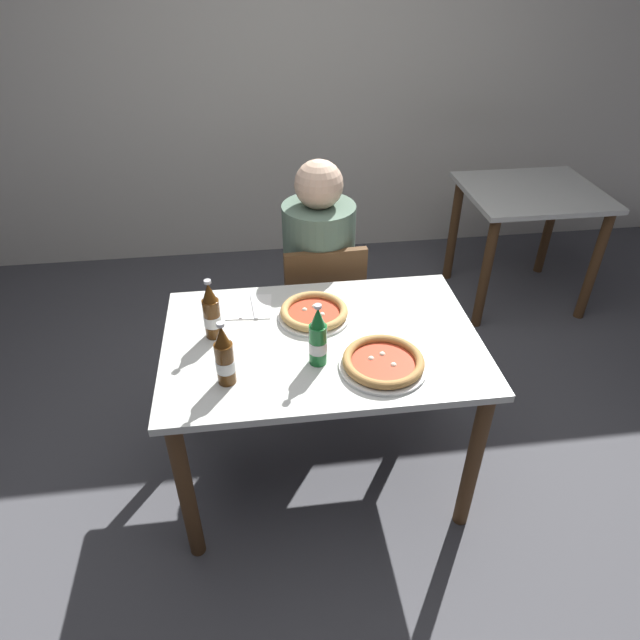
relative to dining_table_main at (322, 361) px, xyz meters
name	(u,v)px	position (x,y,z in m)	size (l,w,h in m)	color
ground_plane	(321,468)	(0.00, 0.00, -0.64)	(8.00, 8.00, 0.00)	#4C4C51
back_wall_tiled	(277,65)	(0.00, 2.20, 0.66)	(7.00, 0.10, 2.60)	silver
dining_table_main	(322,361)	(0.00, 0.00, 0.00)	(1.20, 0.80, 0.75)	silver
chair_behind_table	(321,307)	(0.08, 0.61, -0.15)	(0.42, 0.42, 0.85)	brown
diner_seated	(319,284)	(0.07, 0.66, -0.05)	(0.34, 0.34, 1.21)	#2D3342
dining_table_background	(528,214)	(1.45, 1.29, -0.04)	(0.80, 0.70, 0.75)	silver
pizza_margherita_near	(314,312)	(-0.01, 0.15, 0.14)	(0.29, 0.29, 0.04)	white
pizza_marinara_far	(383,362)	(0.19, -0.19, 0.14)	(0.32, 0.32, 0.04)	white
beer_bottle_left	(225,358)	(-0.35, -0.20, 0.22)	(0.07, 0.07, 0.25)	#512D0F
beer_bottle_center	(318,339)	(-0.03, -0.14, 0.22)	(0.07, 0.07, 0.25)	#196B2D
beer_bottle_right	(212,313)	(-0.40, 0.07, 0.22)	(0.07, 0.07, 0.25)	#512D0F
napkin_with_cutlery	(249,307)	(-0.27, 0.25, 0.12)	(0.19, 0.19, 0.01)	white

